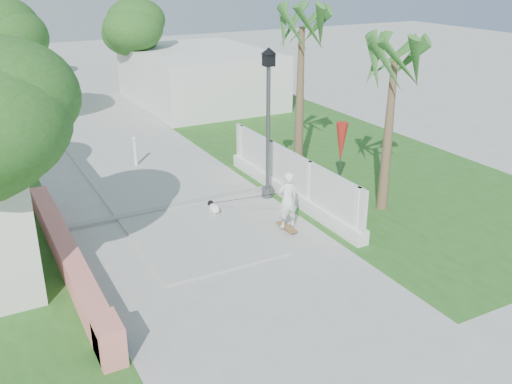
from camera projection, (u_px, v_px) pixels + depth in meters
ground at (275, 314)px, 11.53m from camera, size 90.00×90.00×0.00m
path_strip at (71, 107)px, 27.85m from camera, size 3.20×36.00×0.06m
curb at (171, 207)px, 16.41m from camera, size 6.50×0.25×0.10m
grass_right at (331, 154)px, 21.12m from camera, size 8.00×20.00×0.01m
pink_wall at (71, 263)px, 12.87m from camera, size 0.45×8.20×0.80m
lattice_fence at (291, 182)px, 16.90m from camera, size 0.35×7.00×1.50m
building_right at (199, 76)px, 28.37m from camera, size 6.00×8.00×2.60m
street_lamp at (268, 119)px, 16.38m from camera, size 0.44×0.44×4.44m
bollard at (135, 151)px, 19.56m from camera, size 0.14×0.14×1.09m
patio_umbrella at (341, 143)px, 16.67m from camera, size 0.36×0.36×2.30m
tree_path_left at (1, 40)px, 21.84m from camera, size 3.40×3.40×5.23m
tree_path_right at (130, 30)px, 27.94m from camera, size 3.00×3.00×4.79m
palm_far at (302, 38)px, 17.16m from camera, size 1.80×1.80×5.30m
palm_near at (394, 71)px, 15.02m from camera, size 1.80×1.80×4.70m
skateboarder at (251, 199)px, 15.29m from camera, size 1.60×2.38×1.63m
dog at (214, 208)px, 15.96m from camera, size 0.30×0.59×0.40m
parked_car at (24, 58)px, 37.53m from camera, size 4.54×3.21×1.44m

